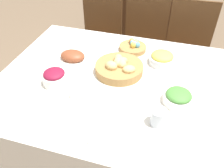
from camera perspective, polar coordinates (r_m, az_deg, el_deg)
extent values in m
plane|color=brown|center=(2.05, 0.81, -14.98)|extent=(12.00, 12.00, 0.00)
cube|color=white|center=(1.77, 0.91, -8.23)|extent=(1.53, 1.19, 0.72)
cylinder|color=brown|center=(2.30, 11.72, -0.25)|extent=(0.03, 0.03, 0.45)
cylinder|color=brown|center=(2.34, 21.15, -1.71)|extent=(0.03, 0.03, 0.45)
cylinder|color=brown|center=(2.61, 12.44, 5.07)|extent=(0.03, 0.03, 0.45)
cylinder|color=brown|center=(2.65, 20.77, 3.71)|extent=(0.03, 0.03, 0.45)
cube|color=brown|center=(2.34, 17.61, 6.37)|extent=(0.44, 0.44, 0.02)
cube|color=brown|center=(2.41, 18.73, 13.55)|extent=(0.42, 0.04, 0.45)
cylinder|color=brown|center=(2.37, 0.73, 2.01)|extent=(0.03, 0.03, 0.45)
cylinder|color=brown|center=(2.31, 9.95, 0.10)|extent=(0.03, 0.03, 0.45)
cylinder|color=brown|center=(2.67, 3.31, 6.85)|extent=(0.03, 0.03, 0.45)
cylinder|color=brown|center=(2.62, 11.53, 5.26)|extent=(0.03, 0.03, 0.45)
cube|color=brown|center=(2.35, 6.80, 8.31)|extent=(0.43, 0.43, 0.02)
cube|color=brown|center=(2.42, 8.37, 15.37)|extent=(0.42, 0.03, 0.45)
cylinder|color=brown|center=(2.52, -9.62, 3.95)|extent=(0.03, 0.03, 0.45)
cylinder|color=brown|center=(2.37, -1.36, 2.06)|extent=(0.03, 0.03, 0.45)
cylinder|color=brown|center=(2.80, -5.84, 8.34)|extent=(0.03, 0.03, 0.45)
cylinder|color=brown|center=(2.67, 1.76, 6.84)|extent=(0.03, 0.03, 0.45)
cube|color=brown|center=(2.45, -4.01, 9.95)|extent=(0.45, 0.45, 0.02)
cube|color=brown|center=(2.51, -2.33, 16.72)|extent=(0.42, 0.05, 0.45)
cube|color=#4C2D19|center=(3.15, 7.77, 16.61)|extent=(1.22, 0.44, 0.90)
cylinder|color=#9E7542|center=(1.57, 1.73, 3.75)|extent=(0.32, 0.32, 0.06)
ellipsoid|color=tan|center=(1.56, 1.40, 5.32)|extent=(0.06, 0.07, 0.05)
ellipsoid|color=tan|center=(1.56, 1.48, 5.08)|extent=(0.09, 0.09, 0.06)
ellipsoid|color=tan|center=(1.59, 1.52, 6.02)|extent=(0.06, 0.08, 0.06)
ellipsoid|color=tan|center=(1.52, -0.16, 4.37)|extent=(0.10, 0.09, 0.06)
ellipsoid|color=tan|center=(1.54, 2.45, 4.71)|extent=(0.08, 0.08, 0.06)
ellipsoid|color=tan|center=(1.50, 4.10, 3.53)|extent=(0.10, 0.10, 0.05)
ellipsoid|color=tan|center=(1.56, 2.50, 5.51)|extent=(0.09, 0.09, 0.05)
cylinder|color=#9E7542|center=(1.82, 4.98, 8.62)|extent=(0.20, 0.20, 0.03)
ellipsoid|color=#60B2E0|center=(1.79, 6.16, 9.31)|extent=(0.04, 0.04, 0.05)
ellipsoid|color=#F4D151|center=(1.78, 5.12, 9.31)|extent=(0.04, 0.04, 0.05)
ellipsoid|color=#F29E4C|center=(1.84, 4.65, 10.33)|extent=(0.04, 0.04, 0.05)
ellipsoid|color=pink|center=(1.80, 5.30, 9.55)|extent=(0.04, 0.04, 0.05)
ellipsoid|color=#F4D151|center=(1.81, 5.59, 9.77)|extent=(0.04, 0.04, 0.05)
ellipsoid|color=#60B2E0|center=(1.82, 4.86, 9.84)|extent=(0.03, 0.03, 0.04)
ellipsoid|color=#7FCC7A|center=(1.83, 5.97, 10.14)|extent=(0.04, 0.04, 0.05)
ellipsoid|color=silver|center=(1.73, -9.38, 5.96)|extent=(0.27, 0.19, 0.01)
ellipsoid|color=brown|center=(1.71, -9.47, 6.67)|extent=(0.18, 0.13, 0.07)
cylinder|color=silver|center=(1.52, -13.58, 1.22)|extent=(0.15, 0.15, 0.07)
ellipsoid|color=maroon|center=(1.49, -13.81, 2.45)|extent=(0.13, 0.13, 0.05)
cylinder|color=silver|center=(1.40, 15.54, -3.54)|extent=(0.17, 0.17, 0.05)
ellipsoid|color=#478438|center=(1.38, 15.78, -2.53)|extent=(0.14, 0.14, 0.05)
cylinder|color=silver|center=(1.69, 11.89, 5.67)|extent=(0.18, 0.18, 0.05)
ellipsoid|color=#F4DB4C|center=(1.67, 12.05, 6.69)|extent=(0.15, 0.15, 0.05)
cylinder|color=silver|center=(1.21, -0.98, -11.68)|extent=(0.23, 0.23, 0.01)
cube|color=#B7B7BC|center=(1.25, -7.29, -10.22)|extent=(0.02, 0.19, 0.00)
cube|color=#B7B7BC|center=(1.20, 5.68, -13.20)|extent=(0.02, 0.19, 0.00)
cube|color=#B7B7BC|center=(1.19, 7.13, -13.49)|extent=(0.02, 0.19, 0.00)
cylinder|color=silver|center=(1.25, 11.10, -7.86)|extent=(0.08, 0.08, 0.10)
cube|color=silver|center=(1.40, -7.64, -2.60)|extent=(0.11, 0.07, 0.03)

